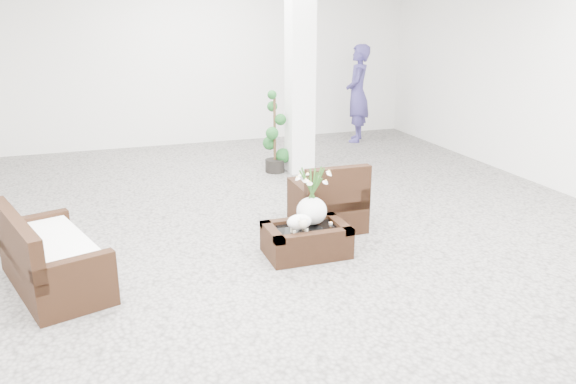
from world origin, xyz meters
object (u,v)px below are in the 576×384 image
object	(u,v)px
coffee_table	(306,241)
armchair	(327,194)
loveseat	(53,249)
topiary	(275,133)

from	to	relation	value
coffee_table	armchair	xyz separation A→B (m)	(0.55, 0.72, 0.27)
coffee_table	loveseat	bearing A→B (deg)	178.25
loveseat	coffee_table	bearing A→B (deg)	-109.68
topiary	coffee_table	bearing A→B (deg)	-101.88
loveseat	topiary	xyz separation A→B (m)	(3.31, 3.29, 0.28)
coffee_table	loveseat	size ratio (longest dim) A/B	0.60
loveseat	topiary	bearing A→B (deg)	-63.15
coffee_table	topiary	bearing A→B (deg)	78.12
coffee_table	armchair	world-z (taller)	armchair
coffee_table	armchair	size ratio (longest dim) A/B	1.05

